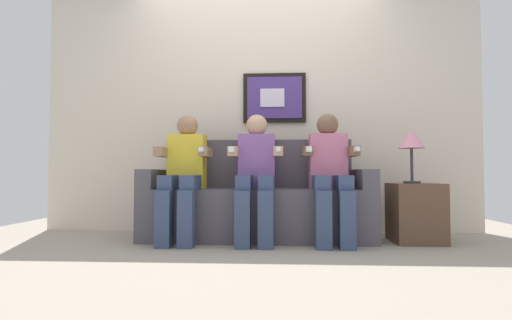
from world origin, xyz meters
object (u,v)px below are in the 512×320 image
object	(u,v)px
person_on_right	(330,171)
side_table_right	(415,213)
table_lamp	(411,141)
person_in_middle	(256,171)
couch	(257,204)
person_on_left	(184,171)

from	to	relation	value
person_on_right	side_table_right	xyz separation A→B (m)	(0.73, 0.06, -0.36)
person_on_right	table_lamp	size ratio (longest dim) A/B	2.41
side_table_right	person_in_middle	bearing A→B (deg)	-177.40
person_in_middle	person_on_right	world-z (taller)	same
couch	person_in_middle	bearing A→B (deg)	-90.02
person_on_left	person_in_middle	xyz separation A→B (m)	(0.63, -0.00, 0.00)
person_on_right	table_lamp	distance (m)	0.75
person_on_left	person_on_right	bearing A→B (deg)	-0.02
person_on_right	table_lamp	xyz separation A→B (m)	(0.70, 0.05, 0.25)
person_in_middle	side_table_right	world-z (taller)	person_in_middle
person_on_left	person_in_middle	distance (m)	0.63
couch	person_on_left	world-z (taller)	person_on_left
person_on_left	table_lamp	world-z (taller)	person_on_left
table_lamp	side_table_right	bearing A→B (deg)	23.76
person_on_left	table_lamp	bearing A→B (deg)	1.43
person_on_right	side_table_right	distance (m)	0.81
side_table_right	table_lamp	distance (m)	0.61
couch	table_lamp	bearing A→B (deg)	-5.11
person_on_right	table_lamp	world-z (taller)	person_on_right
person_on_left	table_lamp	xyz separation A→B (m)	(1.95, 0.05, 0.25)
person_on_right	table_lamp	bearing A→B (deg)	4.01
person_on_right	couch	bearing A→B (deg)	165.02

